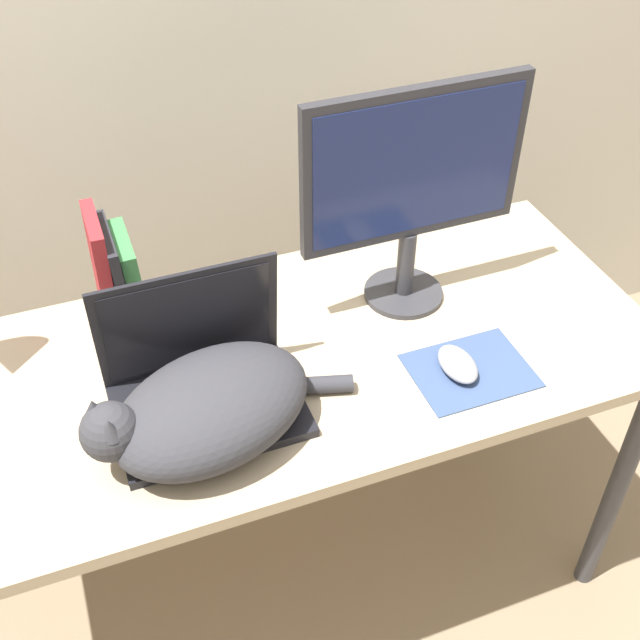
{
  "coord_description": "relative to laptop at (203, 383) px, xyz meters",
  "views": [
    {
      "loc": [
        -0.31,
        -0.74,
        1.8
      ],
      "look_at": [
        0.08,
        0.28,
        0.85
      ],
      "focal_mm": 45.0,
      "sensor_mm": 36.0,
      "label": 1
    }
  ],
  "objects": [
    {
      "name": "external_monitor",
      "position": [
        0.46,
        0.15,
        0.22
      ],
      "size": [
        0.44,
        0.16,
        0.46
      ],
      "color": "#333338",
      "rests_on": "desk"
    },
    {
      "name": "mousepad",
      "position": [
        0.48,
        -0.1,
        -0.05
      ],
      "size": [
        0.22,
        0.17,
        0.0
      ],
      "color": "#384C75",
      "rests_on": "desk"
    },
    {
      "name": "cat",
      "position": [
        -0.01,
        -0.08,
        0.02
      ],
      "size": [
        0.48,
        0.34,
        0.15
      ],
      "color": "#333338",
      "rests_on": "desk"
    },
    {
      "name": "laptop",
      "position": [
        0.0,
        0.0,
        0.0
      ],
      "size": [
        0.32,
        0.24,
        0.25
      ],
      "color": "black",
      "rests_on": "desk"
    },
    {
      "name": "book_row",
      "position": [
        -0.09,
        0.28,
        0.06
      ],
      "size": [
        0.08,
        0.16,
        0.24
      ],
      "color": "maroon",
      "rests_on": "desk"
    },
    {
      "name": "computer_mouse",
      "position": [
        0.46,
        -0.09,
        -0.03
      ],
      "size": [
        0.06,
        0.1,
        0.03
      ],
      "color": "#99999E",
      "rests_on": "mousepad"
    },
    {
      "name": "desk",
      "position": [
        0.15,
        0.06,
        -0.13
      ],
      "size": [
        1.49,
        0.63,
        0.75
      ],
      "color": "tan",
      "rests_on": "ground_plane"
    }
  ]
}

